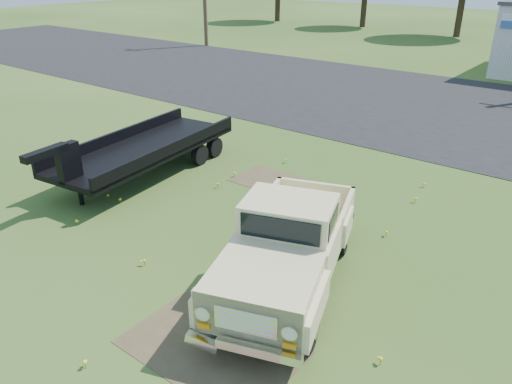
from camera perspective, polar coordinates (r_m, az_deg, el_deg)
ground at (r=11.78m, az=-0.59°, el=-6.51°), size 140.00×140.00×0.00m
asphalt_lot at (r=24.48m, az=22.09°, el=8.56°), size 90.00×14.00×0.02m
dirt_patch_a at (r=9.17m, az=-5.12°, el=-17.26°), size 3.00×2.00×0.01m
dirt_patch_b at (r=15.33m, az=1.70°, el=1.28°), size 2.20×1.60×0.01m
vintage_pickup_truck at (r=10.08m, az=3.69°, el=-5.92°), size 3.77×5.81×1.97m
flatbed_trailer at (r=15.95m, az=-12.66°, el=5.30°), size 3.17×7.20×1.90m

